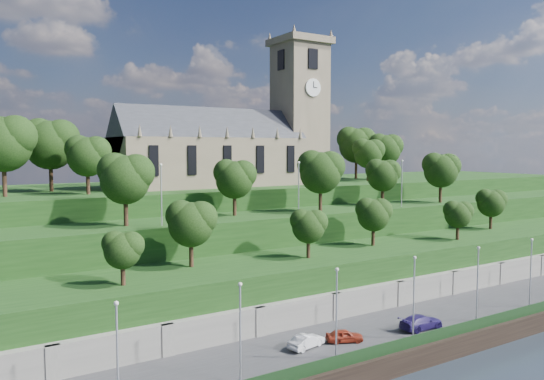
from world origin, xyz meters
TOP-DOWN VIEW (x-y plane):
  - ground at (0.00, 0.00)m, footprint 320.00×320.00m
  - promenade at (0.00, 6.00)m, footprint 160.00×12.00m
  - quay_wall at (0.00, -0.05)m, footprint 160.00×0.50m
  - fence at (0.00, 0.60)m, footprint 160.00×0.10m
  - retaining_wall at (0.00, 11.97)m, footprint 160.00×2.10m
  - embankment_lower at (0.00, 18.00)m, footprint 160.00×12.00m
  - embankment_upper at (0.00, 29.00)m, footprint 160.00×10.00m
  - hilltop at (0.00, 50.00)m, footprint 160.00×32.00m
  - church at (0.79, 45.98)m, footprint 38.60×12.35m
  - trees_lower at (1.95, 18.53)m, footprint 66.52×8.45m
  - trees_upper at (3.72, 28.01)m, footprint 60.38×8.65m
  - trees_hilltop at (-1.93, 45.20)m, footprint 76.35×16.33m
  - lamp_posts_promenade at (-2.00, 2.50)m, footprint 60.36×0.36m
  - lamp_posts_upper at (-0.00, 26.00)m, footprint 40.36×0.36m
  - car_left at (-8.72, 5.26)m, footprint 4.00×2.86m
  - car_middle at (-12.85, 5.98)m, footprint 4.25×2.28m
  - car_right at (0.72, 3.93)m, footprint 5.23×2.23m

SIDE VIEW (x-z plane):
  - ground at x=0.00m, z-range 0.00..0.00m
  - promenade at x=0.00m, z-range 0.00..2.00m
  - quay_wall at x=0.00m, z-range 0.00..2.20m
  - retaining_wall at x=0.00m, z-range 0.00..5.00m
  - fence at x=0.00m, z-range 2.00..3.20m
  - car_left at x=-8.72m, z-range 2.00..3.27m
  - car_middle at x=-12.85m, z-range 2.00..3.33m
  - car_right at x=0.72m, z-range 2.00..3.50m
  - embankment_lower at x=0.00m, z-range 0.00..8.00m
  - embankment_upper at x=0.00m, z-range 0.00..12.00m
  - lamp_posts_promenade at x=-2.00m, z-range 2.62..11.09m
  - hilltop at x=0.00m, z-range 0.00..15.00m
  - trees_lower at x=1.95m, z-range 8.68..16.24m
  - lamp_posts_upper at x=0.00m, z-range 12.60..20.09m
  - trees_upper at x=3.72m, z-range 13.24..22.30m
  - trees_hilltop at x=-1.93m, z-range 16.43..27.23m
  - church at x=0.79m, z-range 8.72..36.32m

